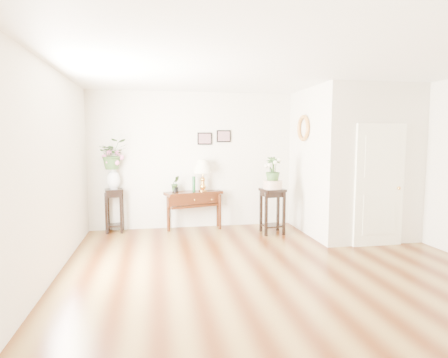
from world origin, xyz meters
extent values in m
cube|color=brown|center=(0.00, 0.00, 0.00)|extent=(6.00, 5.50, 0.02)
cube|color=white|center=(0.00, 0.00, 2.80)|extent=(6.00, 5.50, 0.02)
cube|color=silver|center=(0.00, 2.75, 1.40)|extent=(6.00, 0.02, 2.80)
cube|color=silver|center=(0.00, -2.75, 1.40)|extent=(6.00, 0.02, 2.80)
cube|color=silver|center=(-3.00, 0.00, 1.40)|extent=(0.02, 5.50, 2.80)
cube|color=silver|center=(2.10, 1.77, 1.40)|extent=(1.80, 1.95, 2.80)
cube|color=white|center=(2.10, 0.78, 1.05)|extent=(0.90, 0.05, 2.10)
cube|color=black|center=(-0.65, 2.73, 1.85)|extent=(0.30, 0.02, 0.25)
cube|color=black|center=(-0.25, 2.73, 1.90)|extent=(0.30, 0.02, 0.25)
torus|color=#C67D2C|center=(1.16, 1.90, 2.05)|extent=(0.07, 0.51, 0.51)
cube|color=black|center=(-0.91, 2.57, 0.39)|extent=(1.23, 0.71, 0.78)
cube|color=gold|center=(-0.72, 2.57, 1.13)|extent=(0.40, 0.40, 0.65)
cylinder|color=#154720|center=(-0.90, 2.57, 0.95)|extent=(0.08, 0.08, 0.31)
imported|color=#325425|center=(-1.27, 2.57, 0.93)|extent=(0.21, 0.19, 0.31)
cube|color=black|center=(-2.48, 2.57, 0.43)|extent=(0.38, 0.38, 0.86)
imported|color=#325425|center=(-2.48, 2.57, 1.56)|extent=(0.64, 0.59, 0.60)
cube|color=black|center=(0.57, 1.92, 0.44)|extent=(0.47, 0.47, 0.88)
cylinder|color=beige|center=(0.57, 1.92, 0.96)|extent=(0.43, 0.43, 0.16)
imported|color=#325425|center=(0.57, 1.92, 1.25)|extent=(0.29, 0.29, 0.50)
camera|label=1|loc=(-1.65, -4.98, 1.83)|focal=30.00mm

